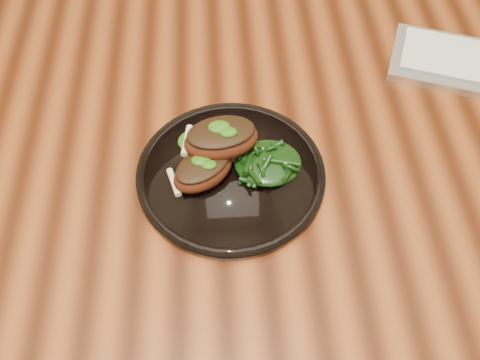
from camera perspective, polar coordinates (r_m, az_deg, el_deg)
The scene contains 6 objects.
desk at distance 0.86m, azimuth 1.59°, elevation 0.40°, with size 1.60×0.80×0.75m.
plate at distance 0.75m, azimuth -0.99°, elevation 0.63°, with size 0.26×0.26×0.02m.
lamb_chop_front at distance 0.72m, azimuth -4.01°, elevation 1.13°, with size 0.11×0.10×0.04m.
lamb_chop_back at distance 0.73m, azimuth -2.09°, elevation 4.49°, with size 0.11×0.08×0.05m.
herb_smear at distance 0.77m, azimuth -3.64°, elevation 4.25°, with size 0.08×0.05×0.01m, color #164807.
greens_heap at distance 0.73m, azimuth 3.00°, elevation 2.15°, with size 0.09×0.09×0.04m.
Camera 1 is at (-0.05, -0.51, 1.36)m, focal length 40.00 mm.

